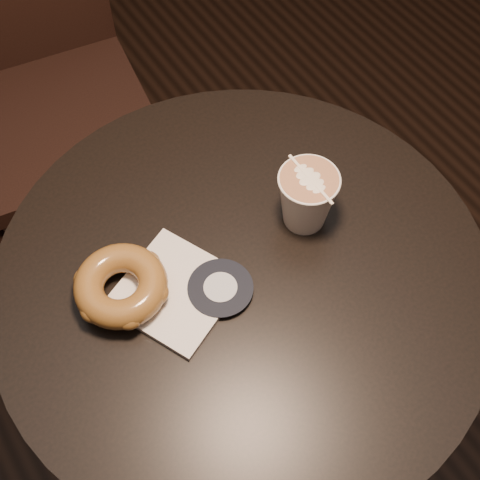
# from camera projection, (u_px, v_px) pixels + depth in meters

# --- Properties ---
(cafe_table) EXTENTS (0.70, 0.70, 0.75)m
(cafe_table) POSITION_uv_depth(u_px,v_px,m) (242.00, 332.00, 1.10)
(cafe_table) COLOR black
(cafe_table) RESTS_ON ground
(chair) EXTENTS (0.49, 0.49, 1.08)m
(chair) POSITION_uv_depth(u_px,v_px,m) (22.00, 50.00, 1.37)
(chair) COLOR black
(chair) RESTS_ON ground
(pastry_bag) EXTENTS (0.19, 0.19, 0.01)m
(pastry_bag) POSITION_uv_depth(u_px,v_px,m) (176.00, 291.00, 0.91)
(pastry_bag) COLOR silver
(pastry_bag) RESTS_ON cafe_table
(doughnut) EXTENTS (0.13, 0.13, 0.04)m
(doughnut) POSITION_uv_depth(u_px,v_px,m) (121.00, 286.00, 0.88)
(doughnut) COLOR brown
(doughnut) RESTS_ON pastry_bag
(latte_cup) EXTENTS (0.09, 0.09, 0.10)m
(latte_cup) POSITION_uv_depth(u_px,v_px,m) (306.00, 199.00, 0.93)
(latte_cup) COLOR silver
(latte_cup) RESTS_ON cafe_table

